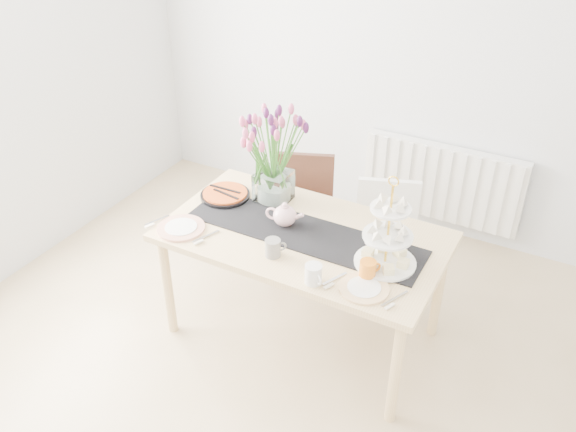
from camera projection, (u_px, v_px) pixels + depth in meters
The scene contains 16 objects.
room_shell at pixel (214, 205), 2.69m from camera, with size 4.50×4.50×4.50m.
radiator at pixel (442, 183), 4.57m from camera, with size 1.20×0.08×0.60m, color white.
dining_table at pixel (304, 245), 3.52m from camera, with size 1.60×0.90×0.75m.
chair_brown at pixel (303, 204), 4.27m from camera, with size 0.52×0.52×0.81m.
chair_white at pixel (385, 234), 3.97m from camera, with size 0.51×0.51×0.81m.
table_runner at pixel (304, 233), 3.47m from camera, with size 1.40×0.35×0.01m, color black.
tulip_vase at pixel (273, 143), 3.57m from camera, with size 0.71×0.71×0.61m.
cake_stand at pixel (387, 243), 3.16m from camera, with size 0.33×0.33×0.48m.
teapot at pixel (285, 216), 3.51m from camera, with size 0.22×0.18×0.14m, color silver, non-canonical shape.
cream_jug at pixel (372, 238), 3.37m from camera, with size 0.08×0.08×0.08m, color silver.
tart_tin at pixel (225, 195), 3.80m from camera, with size 0.31×0.31×0.04m.
mug_grey at pixel (273, 248), 3.27m from camera, with size 0.09×0.09×0.10m, color slate.
mug_white at pixel (313, 274), 3.08m from camera, with size 0.09×0.09×0.11m, color silver.
mug_orange at pixel (368, 270), 3.11m from camera, with size 0.09×0.09×0.10m, color orange.
plate_left at pixel (181, 228), 3.51m from camera, with size 0.28×0.28×0.01m, color silver.
plate_right at pixel (364, 288), 3.06m from camera, with size 0.25×0.25×0.01m, color silver.
Camera 1 is at (1.38, -1.86, 2.72)m, focal length 38.00 mm.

